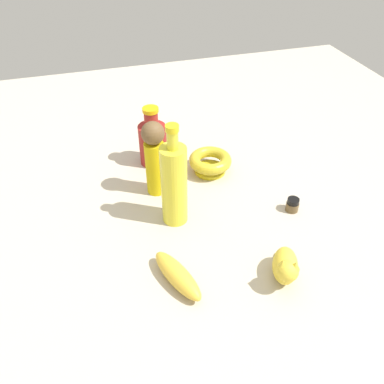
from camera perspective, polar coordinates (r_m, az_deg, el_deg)
ground at (r=0.99m, az=0.00°, el=-3.36°), size 2.00×2.00×0.00m
cat_figurine at (r=0.85m, az=13.36°, el=-10.39°), size 0.09×0.11×0.09m
bottle_short at (r=1.14m, az=-5.69°, el=7.24°), size 0.08×0.08×0.18m
nail_polish_jar at (r=1.02m, az=14.31°, el=-1.80°), size 0.03×0.03×0.04m
banana at (r=0.83m, az=-2.10°, el=-11.93°), size 0.09×0.16×0.04m
person_figure_adult at (r=1.00m, az=-5.44°, el=5.12°), size 0.07×0.07×0.21m
bowl at (r=1.12m, az=2.64°, el=4.38°), size 0.12×0.12×0.05m
bottle_tall at (r=0.91m, az=-2.53°, el=1.02°), size 0.06×0.06×0.26m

